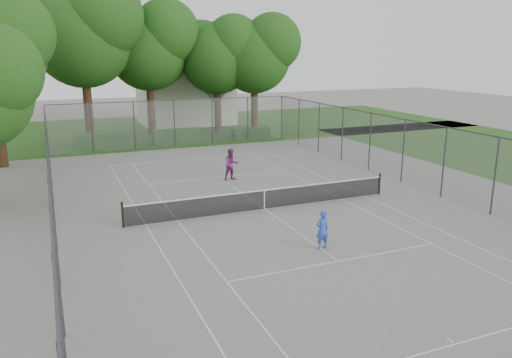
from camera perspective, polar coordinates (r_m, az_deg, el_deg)
name	(u,v)px	position (r m, az deg, el deg)	size (l,w,h in m)	color
ground	(264,209)	(23.10, 0.96, -3.46)	(120.00, 120.00, 0.00)	slate
grass_far	(152,129)	(47.50, -11.80, 5.57)	(60.00, 20.00, 0.00)	#204614
court_markings	(264,209)	(23.10, 0.96, -3.44)	(11.03, 23.83, 0.01)	silver
tennis_net	(264,198)	(22.95, 0.97, -2.24)	(12.87, 0.10, 1.10)	black
perimeter_fence	(265,171)	(22.61, 0.98, 0.91)	(18.08, 34.08, 3.52)	#38383D
tree_far_left	(83,29)	(41.99, -19.14, 15.86)	(8.78, 8.02, 12.62)	#311D12
tree_far_midleft	(149,42)	(43.91, -12.12, 15.01)	(7.85, 7.16, 11.28)	#311D12
tree_far_midright	(218,52)	(44.20, -4.38, 14.26)	(7.05, 6.44, 10.14)	#311D12
tree_far_right	(256,51)	(44.31, -0.03, 14.41)	(7.14, 6.52, 10.26)	#311D12
hedge_left	(105,141)	(39.12, -16.85, 4.22)	(4.49, 1.35, 1.12)	#1C4616
hedge_mid	(176,137)	(39.66, -9.13, 4.81)	(3.63, 1.04, 1.14)	#1C4616
hedge_right	(251,133)	(41.44, -0.63, 5.24)	(3.04, 1.12, 0.91)	#1C4616
house	(185,80)	(50.46, -8.14, 11.16)	(8.60, 6.66, 10.70)	silver
girl_player	(322,230)	(18.58, 7.59, -5.75)	(0.53, 0.35, 1.46)	blue
woman_player	(231,164)	(28.08, -2.82, 1.67)	(0.87, 0.68, 1.79)	#79286D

